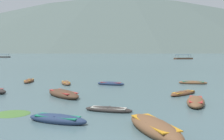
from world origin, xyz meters
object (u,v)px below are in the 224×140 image
(rowboat_11, at_px, (183,93))
(ferry_1, at_px, (3,57))
(rowboat_8, at_px, (196,102))
(rowboat_9, at_px, (63,94))
(ferry_2, at_px, (183,58))
(rowboat_0, at_px, (193,83))
(rowboat_1, at_px, (29,81))
(rowboat_10, at_px, (66,83))
(rowboat_4, at_px, (109,110))
(rowboat_6, at_px, (154,127))
(rowboat_12, at_px, (57,119))
(rowboat_5, at_px, (111,84))

(rowboat_11, xyz_separation_m, ferry_1, (-71.77, 152.26, 0.31))
(rowboat_8, xyz_separation_m, rowboat_9, (-10.15, 3.91, 0.02))
(ferry_1, bearing_deg, ferry_2, -21.86)
(rowboat_0, height_order, rowboat_1, rowboat_1)
(rowboat_9, relative_size, rowboat_10, 1.43)
(rowboat_4, xyz_separation_m, ferry_2, (44.68, 114.36, 0.32))
(rowboat_10, bearing_deg, rowboat_6, -70.50)
(rowboat_0, distance_m, rowboat_11, 8.36)
(rowboat_12, relative_size, ferry_1, 0.38)
(rowboat_11, height_order, rowboat_12, rowboat_12)
(rowboat_10, bearing_deg, ferry_2, 63.91)
(rowboat_4, relative_size, ferry_1, 0.34)
(rowboat_1, distance_m, rowboat_8, 21.63)
(rowboat_9, distance_m, rowboat_12, 8.04)
(rowboat_9, bearing_deg, rowboat_1, 118.35)
(rowboat_6, bearing_deg, rowboat_12, 157.78)
(rowboat_4, bearing_deg, rowboat_12, -141.01)
(rowboat_11, relative_size, ferry_2, 0.35)
(rowboat_12, bearing_deg, rowboat_6, -22.22)
(rowboat_9, relative_size, rowboat_12, 1.26)
(rowboat_5, height_order, rowboat_11, rowboat_5)
(rowboat_6, bearing_deg, rowboat_4, 114.64)
(rowboat_4, bearing_deg, rowboat_10, 107.81)
(rowboat_6, bearing_deg, rowboat_11, 64.12)
(rowboat_10, bearing_deg, rowboat_9, -84.49)
(rowboat_5, distance_m, rowboat_8, 12.60)
(rowboat_12, height_order, ferry_1, ferry_1)
(rowboat_0, distance_m, rowboat_6, 19.89)
(rowboat_12, height_order, ferry_2, ferry_2)
(rowboat_0, xyz_separation_m, ferry_1, (-75.54, 144.80, 0.30))
(rowboat_5, height_order, ferry_1, ferry_1)
(rowboat_6, height_order, rowboat_9, rowboat_6)
(rowboat_10, xyz_separation_m, ferry_1, (-60.25, 144.32, 0.29))
(rowboat_4, bearing_deg, rowboat_11, 40.46)
(rowboat_0, height_order, ferry_1, ferry_1)
(rowboat_5, height_order, ferry_2, ferry_2)
(rowboat_6, relative_size, rowboat_12, 1.29)
(rowboat_8, distance_m, rowboat_12, 10.24)
(rowboat_8, height_order, rowboat_9, rowboat_9)
(rowboat_4, relative_size, rowboat_5, 0.97)
(rowboat_6, relative_size, ferry_1, 0.49)
(rowboat_12, bearing_deg, rowboat_0, 49.06)
(rowboat_0, distance_m, rowboat_4, 17.27)
(rowboat_10, height_order, rowboat_12, rowboat_12)
(rowboat_1, relative_size, rowboat_11, 1.01)
(rowboat_6, xyz_separation_m, ferry_1, (-66.73, 162.64, 0.20))
(ferry_1, bearing_deg, rowboat_9, -68.20)
(rowboat_1, distance_m, rowboat_12, 19.83)
(rowboat_1, relative_size, ferry_2, 0.35)
(rowboat_0, xyz_separation_m, rowboat_12, (-13.73, -15.83, 0.03))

